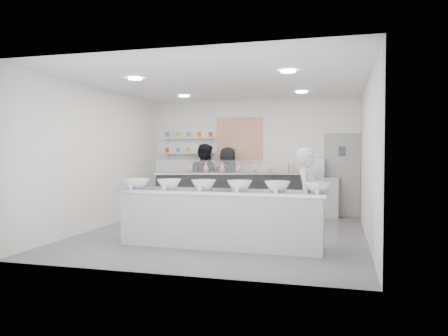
# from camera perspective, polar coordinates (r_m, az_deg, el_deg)

# --- Properties ---
(floor) EXTENTS (6.00, 6.00, 0.00)m
(floor) POSITION_cam_1_polar(r_m,az_deg,el_deg) (8.82, -0.15, -8.58)
(floor) COLOR #515156
(floor) RESTS_ON ground
(ceiling) EXTENTS (6.00, 6.00, 0.00)m
(ceiling) POSITION_cam_1_polar(r_m,az_deg,el_deg) (8.77, -0.15, 11.06)
(ceiling) COLOR white
(ceiling) RESTS_ON floor
(back_wall) EXTENTS (5.50, 0.00, 5.50)m
(back_wall) POSITION_cam_1_polar(r_m,az_deg,el_deg) (11.59, 3.73, 1.44)
(back_wall) COLOR white
(back_wall) RESTS_ON floor
(left_wall) EXTENTS (0.00, 6.00, 6.00)m
(left_wall) POSITION_cam_1_polar(r_m,az_deg,el_deg) (9.75, -15.95, 1.23)
(left_wall) COLOR white
(left_wall) RESTS_ON floor
(right_wall) EXTENTS (0.00, 6.00, 6.00)m
(right_wall) POSITION_cam_1_polar(r_m,az_deg,el_deg) (8.38, 18.33, 1.07)
(right_wall) COLOR white
(right_wall) RESTS_ON floor
(back_door) EXTENTS (0.88, 0.04, 2.10)m
(back_door) POSITION_cam_1_polar(r_m,az_deg,el_deg) (11.35, 15.16, -0.92)
(back_door) COLOR gray
(back_door) RESTS_ON floor
(pattern_panel) EXTENTS (1.25, 0.03, 1.20)m
(pattern_panel) POSITION_cam_1_polar(r_m,az_deg,el_deg) (11.64, 2.02, 3.66)
(pattern_panel) COLOR #B93C09
(pattern_panel) RESTS_ON back_wall
(jar_shelf_lower) EXTENTS (1.45, 0.22, 0.04)m
(jar_shelf_lower) POSITION_cam_1_polar(r_m,az_deg,el_deg) (11.96, -4.62, 1.94)
(jar_shelf_lower) COLOR silver
(jar_shelf_lower) RESTS_ON back_wall
(jar_shelf_upper) EXTENTS (1.45, 0.22, 0.04)m
(jar_shelf_upper) POSITION_cam_1_polar(r_m,az_deg,el_deg) (11.96, -4.63, 3.95)
(jar_shelf_upper) COLOR silver
(jar_shelf_upper) RESTS_ON back_wall
(preserve_jars) EXTENTS (1.45, 0.10, 0.56)m
(preserve_jars) POSITION_cam_1_polar(r_m,az_deg,el_deg) (11.94, -4.66, 3.28)
(preserve_jars) COLOR #D03400
(preserve_jars) RESTS_ON jar_shelf_lower
(downlight_0) EXTENTS (0.24, 0.24, 0.02)m
(downlight_0) POSITION_cam_1_polar(r_m,az_deg,el_deg) (8.33, -11.53, 11.35)
(downlight_0) COLOR white
(downlight_0) RESTS_ON ceiling
(downlight_1) EXTENTS (0.24, 0.24, 0.02)m
(downlight_1) POSITION_cam_1_polar(r_m,az_deg,el_deg) (7.53, 8.37, 12.37)
(downlight_1) COLOR white
(downlight_1) RESTS_ON ceiling
(downlight_2) EXTENTS (0.24, 0.24, 0.02)m
(downlight_2) POSITION_cam_1_polar(r_m,az_deg,el_deg) (10.70, -5.22, 9.33)
(downlight_2) COLOR white
(downlight_2) RESTS_ON ceiling
(downlight_3) EXTENTS (0.24, 0.24, 0.02)m
(downlight_3) POSITION_cam_1_polar(r_m,az_deg,el_deg) (10.09, 10.10, 9.74)
(downlight_3) COLOR white
(downlight_3) RESTS_ON ceiling
(prep_counter) EXTENTS (3.60, 0.89, 0.98)m
(prep_counter) POSITION_cam_1_polar(r_m,az_deg,el_deg) (7.60, -0.35, -6.57)
(prep_counter) COLOR #B8B8B3
(prep_counter) RESTS_ON floor
(back_bar) EXTENTS (3.70, 1.65, 1.13)m
(back_bar) POSITION_cam_1_polar(r_m,az_deg,el_deg) (10.86, 0.80, -3.54)
(back_bar) COLOR black
(back_bar) RESTS_ON floor
(sneeze_guard) EXTENTS (3.47, 1.01, 0.31)m
(sneeze_guard) POSITION_cam_1_polar(r_m,az_deg,el_deg) (10.49, 0.86, 0.21)
(sneeze_guard) COLOR white
(sneeze_guard) RESTS_ON back_bar
(espresso_ledge) EXTENTS (1.36, 0.43, 1.01)m
(espresso_ledge) POSITION_cam_1_polar(r_m,az_deg,el_deg) (11.22, 11.30, -3.71)
(espresso_ledge) COLOR #B8B8B3
(espresso_ledge) RESTS_ON floor
(espresso_machine) EXTENTS (0.59, 0.41, 0.45)m
(espresso_machine) POSITION_cam_1_polar(r_m,az_deg,el_deg) (11.17, 11.51, 0.02)
(espresso_machine) COLOR #93969E
(espresso_machine) RESTS_ON espresso_ledge
(cup_stacks) EXTENTS (0.24, 0.24, 0.33)m
(cup_stacks) POSITION_cam_1_polar(r_m,az_deg,el_deg) (11.22, 8.62, -0.26)
(cup_stacks) COLOR beige
(cup_stacks) RESTS_ON espresso_ledge
(prep_bowls) EXTENTS (3.70, 0.61, 0.17)m
(prep_bowls) POSITION_cam_1_polar(r_m,az_deg,el_deg) (7.53, -0.35, -2.24)
(prep_bowls) COLOR white
(prep_bowls) RESTS_ON prep_counter
(label_cards) EXTENTS (3.31, 0.04, 0.07)m
(label_cards) POSITION_cam_1_polar(r_m,az_deg,el_deg) (7.02, -1.43, -2.98)
(label_cards) COLOR white
(label_cards) RESTS_ON prep_counter
(cookie_bags) EXTENTS (2.09, 0.72, 0.25)m
(cookie_bags) POSITION_cam_1_polar(r_m,az_deg,el_deg) (10.81, 0.80, 0.12)
(cookie_bags) COLOR pink
(cookie_bags) RESTS_ON back_bar
(woman_prep) EXTENTS (0.51, 0.68, 1.70)m
(woman_prep) POSITION_cam_1_polar(r_m,az_deg,el_deg) (7.42, 10.95, -4.00)
(woman_prep) COLOR silver
(woman_prep) RESTS_ON floor
(staff_left) EXTENTS (1.05, 0.91, 1.85)m
(staff_left) POSITION_cam_1_polar(r_m,az_deg,el_deg) (11.52, -2.63, -1.43)
(staff_left) COLOR black
(staff_left) RESTS_ON floor
(staff_right) EXTENTS (1.00, 0.82, 1.77)m
(staff_right) POSITION_cam_1_polar(r_m,az_deg,el_deg) (11.19, 0.53, -1.74)
(staff_right) COLOR black
(staff_right) RESTS_ON floor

